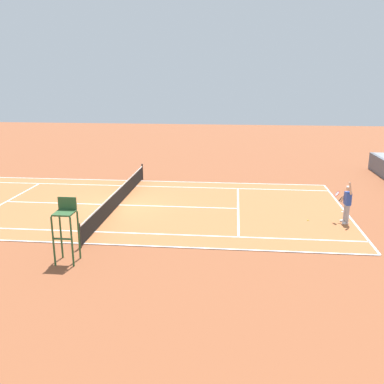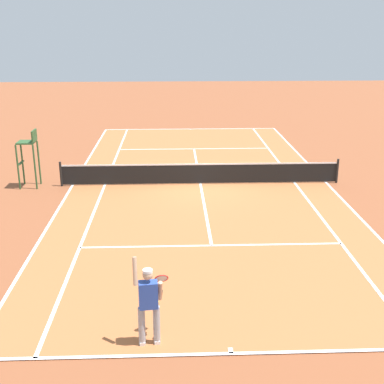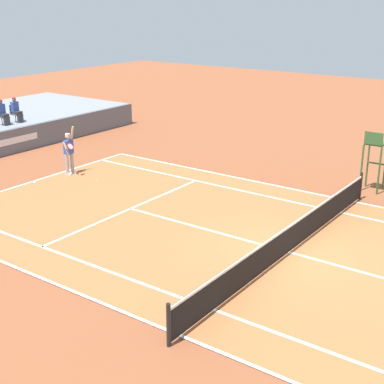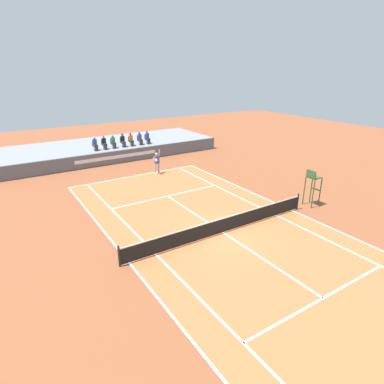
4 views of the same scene
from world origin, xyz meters
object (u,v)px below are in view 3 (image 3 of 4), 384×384
object	(u,v)px
spectator_seated_5	(3,113)
tennis_ball	(96,181)
umpire_chair	(374,153)
spectator_seated_6	(16,110)
tennis_player	(69,152)

from	to	relation	value
spectator_seated_5	tennis_ball	world-z (taller)	spectator_seated_5
spectator_seated_5	umpire_chair	size ratio (longest dim) A/B	0.52
spectator_seated_6	umpire_chair	bearing A→B (deg)	-78.95
tennis_player	tennis_ball	xyz separation A→B (m)	(-0.12, -1.71, -0.96)
umpire_chair	tennis_ball	bearing A→B (deg)	119.79
spectator_seated_5	tennis_player	bearing A→B (deg)	-101.25
tennis_player	spectator_seated_6	bearing A→B (deg)	71.47
spectator_seated_6	umpire_chair	xyz separation A→B (m)	(3.42, -17.51, -0.28)
spectator_seated_5	umpire_chair	xyz separation A→B (m)	(4.25, -17.51, -0.28)
umpire_chair	spectator_seated_5	bearing A→B (deg)	103.63
spectator_seated_6	spectator_seated_5	bearing A→B (deg)	180.00
spectator_seated_6	tennis_player	xyz separation A→B (m)	(-2.03, -6.07, -0.84)
tennis_ball	umpire_chair	distance (m)	11.32
tennis_player	umpire_chair	distance (m)	12.69
tennis_ball	umpire_chair	bearing A→B (deg)	-60.21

